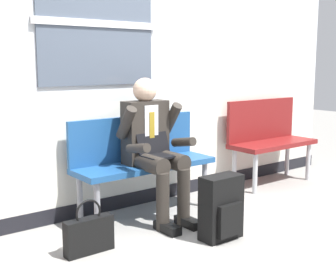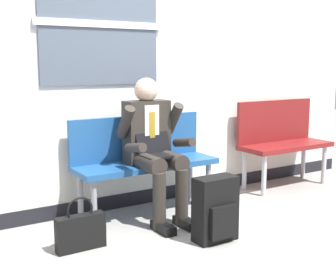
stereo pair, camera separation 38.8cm
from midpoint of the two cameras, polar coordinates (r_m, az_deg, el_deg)
The scene contains 7 objects.
ground_plane at distance 3.97m, azimuth 0.16°, elevation -11.00°, with size 18.00×18.00×0.00m, color gray.
station_wall at distance 4.35m, azimuth -6.13°, elevation 10.35°, with size 5.41×0.17×2.95m.
bench_with_person at distance 4.10m, azimuth -6.14°, elevation -2.77°, with size 1.31×0.42×0.88m.
bench_empty at distance 5.22m, azimuth 10.40°, elevation -0.12°, with size 1.08×0.42×0.95m.
person_seated at distance 3.91m, azimuth -4.66°, elevation -1.38°, with size 0.57×0.70×1.23m.
backpack at distance 3.55m, azimuth 3.64°, elevation -9.28°, with size 0.34×0.21×0.50m.
handbag at distance 3.42m, azimuth -13.21°, elevation -12.15°, with size 0.37×0.10×0.40m.
Camera 1 is at (-2.46, -2.83, 1.36)m, focal length 48.52 mm.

